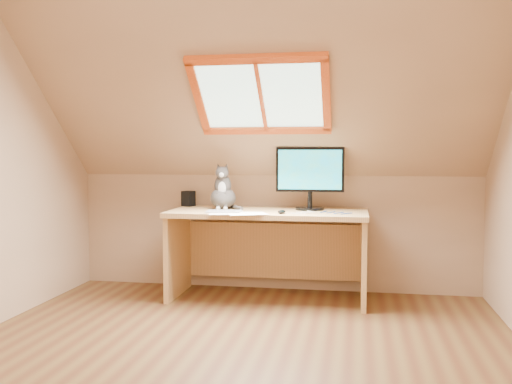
# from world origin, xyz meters

# --- Properties ---
(ground) EXTENTS (3.50, 3.50, 0.00)m
(ground) POSITION_xyz_m (0.00, 0.00, 0.00)
(ground) COLOR brown
(ground) RESTS_ON ground
(room_shell) EXTENTS (3.52, 3.52, 2.41)m
(room_shell) POSITION_xyz_m (0.00, -0.09, 1.43)
(room_shell) COLOR tan
(room_shell) RESTS_ON ground
(desk) EXTENTS (1.60, 0.70, 0.73)m
(desk) POSITION_xyz_m (0.00, 1.45, 0.50)
(desk) COLOR tan
(desk) RESTS_ON ground
(monitor) EXTENTS (0.56, 0.24, 0.51)m
(monitor) POSITION_xyz_m (0.33, 1.49, 1.02)
(monitor) COLOR black
(monitor) RESTS_ON desk
(cat) EXTENTS (0.24, 0.28, 0.39)m
(cat) POSITION_xyz_m (-0.39, 1.44, 0.87)
(cat) COLOR #45403D
(cat) RESTS_ON desk
(desk_speaker) EXTENTS (0.12, 0.12, 0.13)m
(desk_speaker) POSITION_xyz_m (-0.75, 1.63, 0.79)
(desk_speaker) COLOR black
(desk_speaker) RESTS_ON desk
(graphics_tablet) EXTENTS (0.29, 0.21, 0.01)m
(graphics_tablet) POSITION_xyz_m (-0.32, 1.19, 0.73)
(graphics_tablet) COLOR #B2B2B7
(graphics_tablet) RESTS_ON desk
(mouse) EXTENTS (0.08, 0.10, 0.03)m
(mouse) POSITION_xyz_m (0.14, 1.16, 0.74)
(mouse) COLOR black
(mouse) RESTS_ON desk
(papers) EXTENTS (0.35, 0.30, 0.01)m
(papers) POSITION_xyz_m (-0.19, 1.12, 0.73)
(papers) COLOR white
(papers) RESTS_ON desk
(cables) EXTENTS (0.51, 0.26, 0.01)m
(cables) POSITION_xyz_m (0.45, 1.26, 0.73)
(cables) COLOR silver
(cables) RESTS_ON desk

